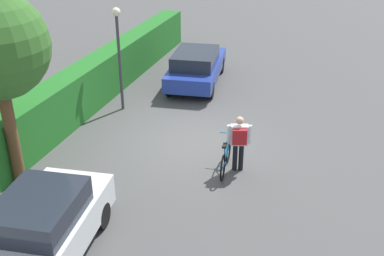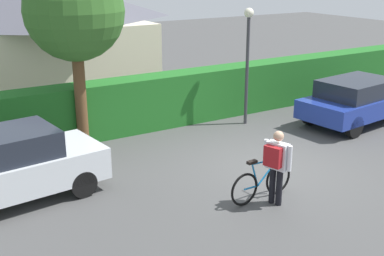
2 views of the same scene
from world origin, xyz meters
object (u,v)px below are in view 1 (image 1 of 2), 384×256
(bicycle, at_px, (226,157))
(street_lamp, at_px, (118,44))
(parked_car_far, at_px, (196,66))
(person_rider, at_px, (239,139))
(parked_car_near, at_px, (40,233))

(bicycle, height_order, street_lamp, street_lamp)
(parked_car_far, relative_size, street_lamp, 1.27)
(street_lamp, bearing_deg, parked_car_far, -29.63)
(bicycle, relative_size, person_rider, 1.05)
(parked_car_far, relative_size, bicycle, 2.67)
(person_rider, xyz_separation_m, street_lamp, (2.81, 4.67, 1.37))
(person_rider, bearing_deg, bicycle, 104.01)
(person_rider, bearing_deg, parked_car_near, 147.48)
(bicycle, height_order, person_rider, person_rider)
(parked_car_near, xyz_separation_m, street_lamp, (7.42, 1.73, 1.56))
(street_lamp, bearing_deg, person_rider, -121.10)
(person_rider, relative_size, street_lamp, 0.45)
(person_rider, height_order, street_lamp, street_lamp)
(person_rider, distance_m, street_lamp, 5.62)
(street_lamp, bearing_deg, bicycle, -123.64)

